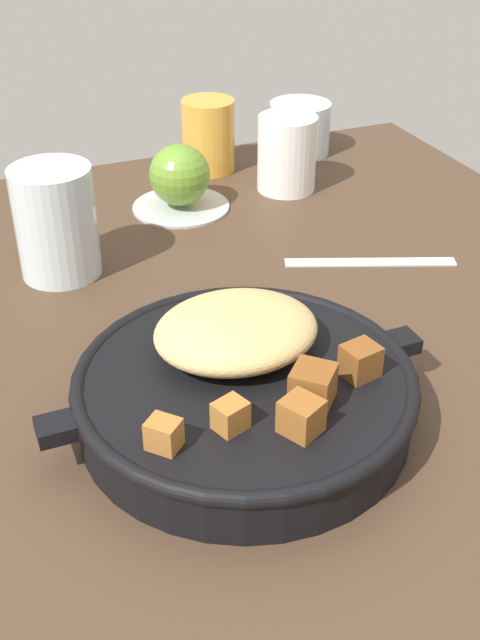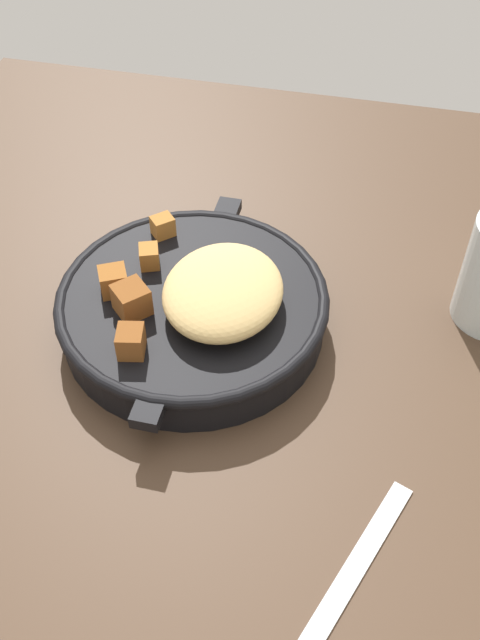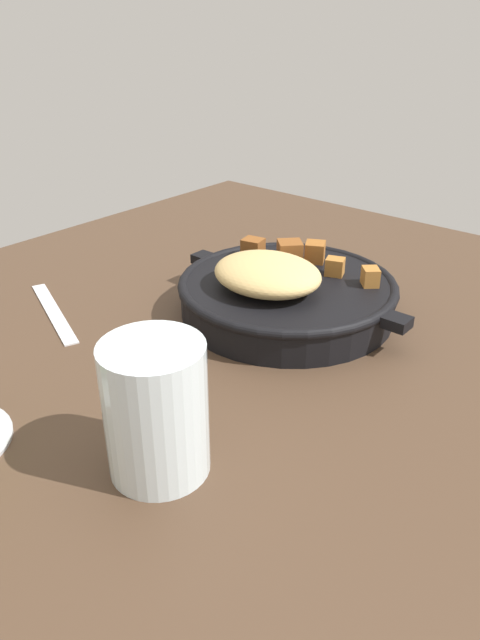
# 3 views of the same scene
# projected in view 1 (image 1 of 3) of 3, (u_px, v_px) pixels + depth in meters

# --- Properties ---
(ground_plane) EXTENTS (0.93, 0.97, 0.02)m
(ground_plane) POSITION_uv_depth(u_px,v_px,m) (217.00, 386.00, 0.66)
(ground_plane) COLOR #473323
(cast_iron_skillet) EXTENTS (0.30, 0.26, 0.08)m
(cast_iron_skillet) POSITION_uv_depth(u_px,v_px,m) (241.00, 386.00, 0.59)
(cast_iron_skillet) COLOR black
(cast_iron_skillet) RESTS_ON ground_plane
(saucer_plate) EXTENTS (0.11, 0.11, 0.01)m
(saucer_plate) POSITION_uv_depth(u_px,v_px,m) (181.00, 205.00, 0.92)
(saucer_plate) COLOR #B7BABF
(saucer_plate) RESTS_ON ground_plane
(red_apple) EXTENTS (0.07, 0.07, 0.07)m
(red_apple) POSITION_uv_depth(u_px,v_px,m) (180.00, 175.00, 0.90)
(red_apple) COLOR olive
(red_apple) RESTS_ON saucer_plate
(butter_knife) EXTENTS (0.17, 0.08, 0.00)m
(butter_knife) POSITION_uv_depth(u_px,v_px,m) (370.00, 261.00, 0.81)
(butter_knife) COLOR silver
(butter_knife) RESTS_ON ground_plane
(white_creamer_pitcher) EXTENTS (0.07, 0.07, 0.09)m
(white_creamer_pitcher) POSITION_uv_depth(u_px,v_px,m) (287.00, 154.00, 0.94)
(white_creamer_pitcher) COLOR white
(white_creamer_pitcher) RESTS_ON ground_plane
(water_glass_tall) EXTENTS (0.08, 0.08, 0.11)m
(water_glass_tall) POSITION_uv_depth(u_px,v_px,m) (56.00, 222.00, 0.76)
(water_glass_tall) COLOR silver
(water_glass_tall) RESTS_ON ground_plane
(water_glass_short) EXTENTS (0.08, 0.08, 0.07)m
(water_glass_short) POSITION_uv_depth(u_px,v_px,m) (300.00, 128.00, 1.05)
(water_glass_short) COLOR silver
(water_glass_short) RESTS_ON ground_plane
(juice_glass_amber) EXTENTS (0.07, 0.07, 0.09)m
(juice_glass_amber) POSITION_uv_depth(u_px,v_px,m) (208.00, 136.00, 1.00)
(juice_glass_amber) COLOR gold
(juice_glass_amber) RESTS_ON ground_plane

